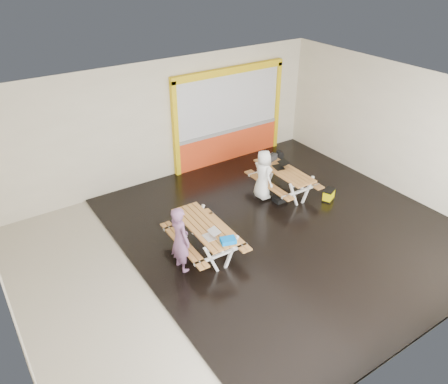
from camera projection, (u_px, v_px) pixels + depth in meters
room at (247, 180)px, 9.36m from camera, size 10.02×8.02×3.52m
deck at (286, 227)px, 10.84m from camera, size 7.50×7.98×0.05m
kiosk at (229, 118)px, 13.39m from camera, size 3.88×0.16×3.00m
picnic_table_left at (204, 232)px, 9.69m from camera, size 1.36×1.96×0.77m
picnic_table_right at (284, 176)px, 11.97m from camera, size 1.32×1.92×0.76m
person_left at (180, 239)px, 9.09m from camera, size 0.41×0.59×1.55m
person_right at (263, 175)px, 11.57m from camera, size 0.52×0.72×1.38m
laptop_left at (211, 235)px, 9.21m from camera, size 0.33×0.30×0.14m
laptop_right at (280, 166)px, 11.99m from camera, size 0.44×0.40×0.16m
blue_pouch at (228, 240)px, 9.04m from camera, size 0.36×0.30×0.09m
toolbox at (271, 158)px, 12.34m from camera, size 0.40×0.27×0.21m
backpack at (279, 157)px, 12.68m from camera, size 0.27×0.19×0.41m
dark_case at (280, 199)px, 11.81m from camera, size 0.35×0.27×0.13m
fluke_bag at (329, 195)px, 11.82m from camera, size 0.43×0.37×0.32m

